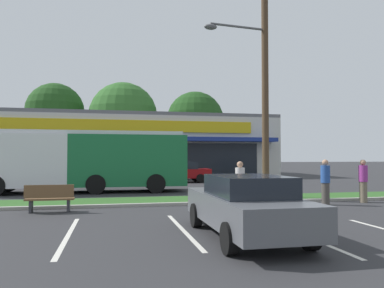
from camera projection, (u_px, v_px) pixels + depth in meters
name	position (u px, v px, depth m)	size (l,w,h in m)	color
grass_median	(190.00, 200.00, 15.96)	(56.00, 2.20, 0.12)	#2D5B23
curb_lip	(196.00, 203.00, 14.77)	(56.00, 0.24, 0.12)	#99968C
parking_stripe_0	(68.00, 235.00, 9.13)	(0.12, 4.80, 0.01)	silver
parking_stripe_1	(183.00, 230.00, 9.76)	(0.12, 4.80, 0.01)	silver
parking_stripe_2	(301.00, 234.00, 9.23)	(0.12, 4.80, 0.01)	silver
storefront_building	(116.00, 146.00, 36.38)	(29.31, 12.14, 5.76)	beige
tree_left	(55.00, 112.00, 45.87)	(6.97, 6.97, 10.87)	#473323
tree_mid_left	(123.00, 117.00, 45.24)	(8.22, 8.22, 10.83)	#473323
tree_mid	(195.00, 120.00, 45.06)	(6.83, 6.83, 9.70)	#473323
utility_pole	(262.00, 73.00, 16.69)	(3.06, 2.40, 10.53)	#4C3826
city_bus	(81.00, 159.00, 19.99)	(11.14, 2.73, 3.25)	#196638
bus_stop_bench	(50.00, 198.00, 12.80)	(1.60, 0.45, 0.95)	brown
car_2	(180.00, 172.00, 27.85)	(4.51, 1.96, 1.52)	maroon
car_4	(246.00, 205.00, 8.86)	(1.93, 4.75, 1.46)	#515459
pedestrian_near_bench	(325.00, 182.00, 14.85)	(0.36, 0.36, 1.79)	#47423D
pedestrian_by_pole	(363.00, 181.00, 15.62)	(0.36, 0.36, 1.78)	#726651
pedestrian_far	(240.00, 185.00, 13.83)	(0.35, 0.35, 1.73)	black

